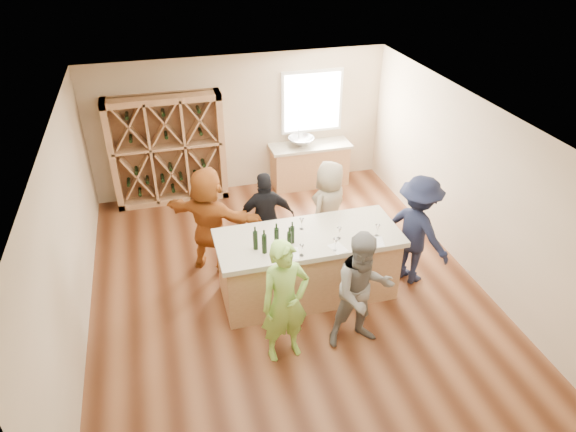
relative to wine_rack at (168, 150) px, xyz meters
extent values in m
cube|color=brown|center=(1.50, -3.27, -1.15)|extent=(6.00, 7.00, 0.10)
cube|color=white|center=(1.50, -3.27, 1.75)|extent=(6.00, 7.00, 0.10)
cube|color=#C7B190|center=(1.50, 0.28, 0.30)|extent=(6.00, 0.10, 2.80)
cube|color=#C7B190|center=(1.50, -6.82, 0.30)|extent=(6.00, 0.10, 2.80)
cube|color=#C7B190|center=(-1.55, -3.27, 0.30)|extent=(0.10, 7.00, 2.80)
cube|color=#C7B190|center=(4.55, -3.27, 0.30)|extent=(0.10, 7.00, 2.80)
cube|color=white|center=(3.00, 0.20, 0.65)|extent=(1.30, 0.06, 1.30)
cube|color=white|center=(3.00, 0.17, 0.65)|extent=(1.18, 0.01, 1.18)
cube|color=#AE7F53|center=(0.00, 0.00, 0.00)|extent=(2.20, 0.45, 2.20)
cube|color=#AE7F53|center=(2.90, -0.07, -0.67)|extent=(1.60, 0.58, 0.86)
cube|color=#B8AF97|center=(2.90, -0.07, -0.21)|extent=(1.70, 0.62, 0.06)
imported|color=silver|center=(2.70, -0.07, -0.09)|extent=(0.54, 0.54, 0.19)
cylinder|color=silver|center=(2.70, 0.11, -0.03)|extent=(0.02, 0.02, 0.30)
cube|color=#AE7F53|center=(1.78, -3.57, -0.60)|extent=(2.60, 1.00, 1.00)
cube|color=#B8AF97|center=(1.78, -3.57, -0.06)|extent=(2.72, 1.12, 0.08)
cylinder|color=black|center=(0.96, -3.69, 0.12)|extent=(0.08, 0.08, 0.28)
cylinder|color=black|center=(1.06, -3.81, 0.12)|extent=(0.07, 0.07, 0.29)
cylinder|color=black|center=(1.26, -3.69, 0.12)|extent=(0.09, 0.09, 0.29)
cylinder|color=black|center=(1.42, -3.81, 0.11)|extent=(0.07, 0.07, 0.27)
cylinder|color=black|center=(1.50, -3.68, 0.11)|extent=(0.07, 0.07, 0.27)
cone|color=white|center=(1.54, -4.02, 0.06)|extent=(0.08, 0.08, 0.17)
cone|color=white|center=(2.02, -4.02, 0.08)|extent=(0.10, 0.10, 0.20)
cone|color=white|center=(2.46, -4.06, 0.07)|extent=(0.08, 0.08, 0.19)
cone|color=white|center=(2.18, -3.75, 0.07)|extent=(0.09, 0.09, 0.19)
cone|color=white|center=(2.74, -3.84, 0.07)|extent=(0.09, 0.09, 0.19)
cube|color=white|center=(1.41, -3.93, -0.02)|extent=(0.28, 0.34, 0.00)
cube|color=white|center=(2.08, -3.99, -0.02)|extent=(0.25, 0.30, 0.00)
cube|color=white|center=(2.67, -3.98, -0.02)|extent=(0.26, 0.31, 0.00)
imported|color=#8CC64C|center=(1.12, -4.69, -0.20)|extent=(0.72, 0.57, 1.80)
imported|color=slate|center=(2.17, -4.73, -0.22)|extent=(0.86, 0.48, 1.76)
imported|color=#191E38|center=(3.51, -3.63, -0.19)|extent=(0.99, 1.30, 1.82)
imported|color=black|center=(1.38, -2.52, -0.28)|extent=(0.98, 0.53, 1.63)
imported|color=gray|center=(2.46, -2.53, -0.26)|extent=(0.98, 0.91, 1.69)
imported|color=#994C19|center=(0.45, -2.47, -0.19)|extent=(1.73, 1.45, 1.81)
cone|color=white|center=(1.73, -3.37, 0.07)|extent=(0.07, 0.07, 0.18)
camera|label=1|loc=(-0.16, -9.52, 4.14)|focal=32.00mm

